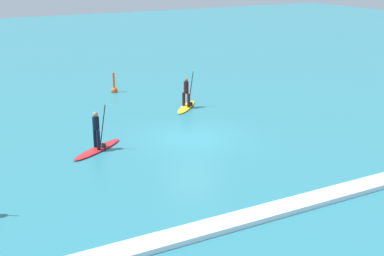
% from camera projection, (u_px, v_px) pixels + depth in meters
% --- Properties ---
extents(ground_plane, '(120.00, 120.00, 0.00)m').
position_uv_depth(ground_plane, '(192.00, 138.00, 25.57)').
color(ground_plane, teal).
rests_on(ground_plane, ground).
extents(surfer_on_yellow_board, '(2.48, 2.54, 2.15)m').
position_uv_depth(surfer_on_yellow_board, '(186.00, 101.00, 30.57)').
color(surfer_on_yellow_board, yellow).
rests_on(surfer_on_yellow_board, ground_plane).
extents(surfer_on_red_board, '(3.05, 2.32, 2.16)m').
position_uv_depth(surfer_on_red_board, '(97.00, 142.00, 23.80)').
color(surfer_on_red_board, red).
rests_on(surfer_on_red_board, ground_plane).
extents(marker_buoy, '(0.44, 0.44, 1.40)m').
position_uv_depth(marker_buoy, '(114.00, 89.00, 34.19)').
color(marker_buoy, '#E55119').
rests_on(marker_buoy, ground_plane).
extents(wave_crest, '(21.03, 0.90, 0.18)m').
position_uv_depth(wave_crest, '(305.00, 202.00, 18.64)').
color(wave_crest, white).
rests_on(wave_crest, ground_plane).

